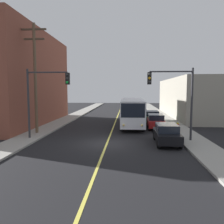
{
  "coord_description": "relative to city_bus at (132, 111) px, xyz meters",
  "views": [
    {
      "loc": [
        1.67,
        -18.47,
        4.33
      ],
      "look_at": [
        0.0,
        6.0,
        2.0
      ],
      "focal_mm": 37.01,
      "sensor_mm": 36.0,
      "label": 1
    }
  ],
  "objects": [
    {
      "name": "city_bus",
      "position": [
        0.0,
        0.0,
        0.0
      ],
      "size": [
        2.6,
        12.17,
        3.2
      ],
      "color": "silver",
      "rests_on": "ground"
    },
    {
      "name": "traffic_signal_right_corner",
      "position": [
        3.21,
        -9.03,
        2.49
      ],
      "size": [
        3.75,
        0.48,
        6.0
      ],
      "color": "#2D2D33",
      "rests_on": "sidewalk_right"
    },
    {
      "name": "building_right_warehouse",
      "position": [
        12.3,
        10.27,
        1.27
      ],
      "size": [
        12.0,
        22.51,
        6.18
      ],
      "color": "gray",
      "rests_on": "ground"
    },
    {
      "name": "ground_plane",
      "position": [
        -2.2,
        -9.98,
        -1.82
      ],
      "size": [
        120.0,
        120.0,
        0.0
      ],
      "primitive_type": "plane",
      "color": "black"
    },
    {
      "name": "parked_car_black",
      "position": [
        2.62,
        -9.88,
        -0.98
      ],
      "size": [
        1.9,
        4.44,
        1.62
      ],
      "color": "black",
      "rests_on": "ground"
    },
    {
      "name": "parked_car_red",
      "position": [
        2.65,
        -2.33,
        -0.98
      ],
      "size": [
        1.94,
        4.45,
        1.62
      ],
      "color": "maroon",
      "rests_on": "ground"
    },
    {
      "name": "fire_hydrant",
      "position": [
        4.65,
        -4.34,
        -1.23
      ],
      "size": [
        0.44,
        0.26,
        0.84
      ],
      "color": "red",
      "rests_on": "sidewalk_right"
    },
    {
      "name": "lane_stripe_center",
      "position": [
        -2.2,
        5.02,
        -1.81
      ],
      "size": [
        0.16,
        60.0,
        0.01
      ],
      "primitive_type": "cube",
      "color": "#D8CC4C",
      "rests_on": "ground"
    },
    {
      "name": "parked_car_green",
      "position": [
        2.66,
        2.13,
        -0.98
      ],
      "size": [
        1.83,
        4.4,
        1.62
      ],
      "color": "#196038",
      "rests_on": "ground"
    },
    {
      "name": "utility_pole_near",
      "position": [
        -9.47,
        -6.51,
        4.11
      ],
      "size": [
        2.4,
        0.28,
        10.53
      ],
      "color": "brown",
      "rests_on": "sidewalk_left"
    },
    {
      "name": "sidewalk_right",
      "position": [
        5.05,
        0.02,
        -1.74
      ],
      "size": [
        2.5,
        90.0,
        0.15
      ],
      "primitive_type": "cube",
      "color": "gray",
      "rests_on": "ground"
    },
    {
      "name": "traffic_signal_left_corner",
      "position": [
        -7.61,
        -8.98,
        2.49
      ],
      "size": [
        3.75,
        0.48,
        6.0
      ],
      "color": "#2D2D33",
      "rests_on": "sidewalk_left"
    },
    {
      "name": "sidewalk_left",
      "position": [
        -9.45,
        0.02,
        -1.74
      ],
      "size": [
        2.5,
        90.0,
        0.15
      ],
      "primitive_type": "cube",
      "color": "gray",
      "rests_on": "ground"
    },
    {
      "name": "building_left_brick",
      "position": [
        -15.69,
        0.33,
        3.95
      ],
      "size": [
        10.0,
        19.37,
        11.54
      ],
      "color": "brown",
      "rests_on": "ground"
    }
  ]
}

